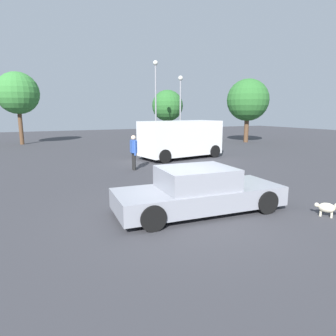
{
  "coord_description": "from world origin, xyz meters",
  "views": [
    {
      "loc": [
        -3.82,
        -6.68,
        2.75
      ],
      "look_at": [
        0.4,
        2.02,
        0.9
      ],
      "focal_mm": 31.31,
      "sensor_mm": 36.0,
      "label": 1
    }
  ],
  "objects_px": {
    "pedestrian": "(134,150)",
    "light_post_near": "(156,88)",
    "sedan_foreground": "(198,192)",
    "light_post_mid": "(180,97)",
    "van_white": "(181,138)",
    "dog": "(329,208)"
  },
  "relations": [
    {
      "from": "sedan_foreground",
      "to": "pedestrian",
      "type": "height_order",
      "value": "pedestrian"
    },
    {
      "from": "light_post_near",
      "to": "dog",
      "type": "bearing_deg",
      "value": -100.92
    },
    {
      "from": "sedan_foreground",
      "to": "pedestrian",
      "type": "xyz_separation_m",
      "value": [
        0.38,
        6.49,
        0.42
      ]
    },
    {
      "from": "pedestrian",
      "to": "light_post_mid",
      "type": "bearing_deg",
      "value": -125.07
    },
    {
      "from": "pedestrian",
      "to": "light_post_near",
      "type": "height_order",
      "value": "light_post_near"
    },
    {
      "from": "sedan_foreground",
      "to": "light_post_mid",
      "type": "bearing_deg",
      "value": 67.55
    },
    {
      "from": "van_white",
      "to": "pedestrian",
      "type": "bearing_deg",
      "value": 23.13
    },
    {
      "from": "light_post_near",
      "to": "van_white",
      "type": "bearing_deg",
      "value": -105.25
    },
    {
      "from": "dog",
      "to": "light_post_mid",
      "type": "distance_m",
      "value": 21.03
    },
    {
      "from": "van_white",
      "to": "sedan_foreground",
      "type": "bearing_deg",
      "value": 55.97
    },
    {
      "from": "sedan_foreground",
      "to": "light_post_mid",
      "type": "relative_size",
      "value": 0.8
    },
    {
      "from": "van_white",
      "to": "light_post_mid",
      "type": "relative_size",
      "value": 0.86
    },
    {
      "from": "sedan_foreground",
      "to": "van_white",
      "type": "xyz_separation_m",
      "value": [
        4.2,
        8.85,
        0.63
      ]
    },
    {
      "from": "van_white",
      "to": "light_post_mid",
      "type": "distance_m",
      "value": 10.64
    },
    {
      "from": "light_post_mid",
      "to": "light_post_near",
      "type": "bearing_deg",
      "value": 157.5
    },
    {
      "from": "van_white",
      "to": "light_post_mid",
      "type": "height_order",
      "value": "light_post_mid"
    },
    {
      "from": "pedestrian",
      "to": "sedan_foreground",
      "type": "bearing_deg",
      "value": 88.7
    },
    {
      "from": "light_post_mid",
      "to": "van_white",
      "type": "bearing_deg",
      "value": -118.07
    },
    {
      "from": "pedestrian",
      "to": "dog",
      "type": "bearing_deg",
      "value": 108.94
    },
    {
      "from": "sedan_foreground",
      "to": "light_post_near",
      "type": "bearing_deg",
      "value": 74.1
    },
    {
      "from": "pedestrian",
      "to": "light_post_near",
      "type": "distance_m",
      "value": 14.42
    },
    {
      "from": "light_post_near",
      "to": "light_post_mid",
      "type": "distance_m",
      "value": 2.41
    }
  ]
}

